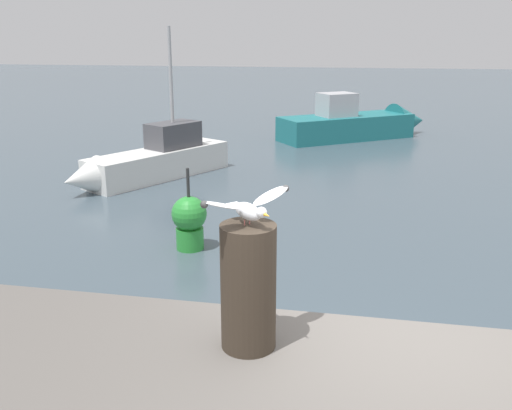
# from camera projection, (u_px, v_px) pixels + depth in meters

# --- Properties ---
(mooring_post) EXTENTS (0.34, 0.34, 0.80)m
(mooring_post) POSITION_uv_depth(u_px,v_px,m) (248.00, 287.00, 3.42)
(mooring_post) COLOR #382D23
(mooring_post) RESTS_ON harbor_quay
(seagull) EXTENTS (0.50, 0.52, 0.20)m
(seagull) POSITION_uv_depth(u_px,v_px,m) (248.00, 207.00, 3.27)
(seagull) COLOR #C66760
(seagull) RESTS_ON mooring_post
(boat_white) EXTENTS (2.98, 4.35, 3.58)m
(boat_white) POSITION_uv_depth(u_px,v_px,m) (149.00, 161.00, 13.21)
(boat_white) COLOR silver
(boat_white) RESTS_ON ground_plane
(boat_teal) EXTENTS (5.26, 4.33, 1.74)m
(boat_teal) POSITION_uv_depth(u_px,v_px,m) (363.00, 124.00, 18.75)
(boat_teal) COLOR #1E7075
(boat_teal) RESTS_ON ground_plane
(channel_buoy) EXTENTS (0.56, 0.56, 1.33)m
(channel_buoy) POSITION_uv_depth(u_px,v_px,m) (189.00, 220.00, 8.87)
(channel_buoy) COLOR green
(channel_buoy) RESTS_ON ground_plane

